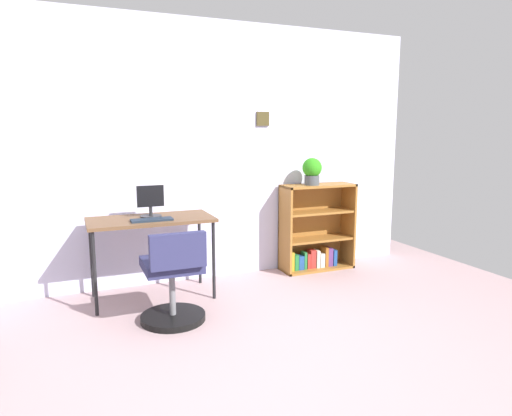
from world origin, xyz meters
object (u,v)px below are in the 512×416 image
Objects in this scene: monitor at (151,202)px; bookshelf_low at (315,232)px; desk at (151,225)px; keyboard at (152,220)px; office_chair at (173,282)px; potted_plant_on_shelf at (312,171)px.

monitor reaches higher than bookshelf_low.
keyboard is (-0.01, -0.13, 0.07)m from desk.
desk is at bearing -172.39° from bookshelf_low.
potted_plant_on_shelf is at bearing 25.76° from office_chair.
monitor reaches higher than desk.
desk is at bearing -103.05° from monitor.
office_chair reaches higher than desk.
bookshelf_low is at bearing 11.61° from keyboard.
potted_plant_on_shelf is at bearing 6.10° from desk.
keyboard is at bearing -97.92° from monitor.
bookshelf_low is at bearing 5.99° from monitor.
potted_plant_on_shelf is at bearing -144.87° from bookshelf_low.
bookshelf_low is at bearing 35.13° from potted_plant_on_shelf.
office_chair is at bearing -154.24° from potted_plant_on_shelf.
monitor is 0.87m from office_chair.
monitor is 0.99× the size of potted_plant_on_shelf.
keyboard is at bearing 97.74° from office_chair.
potted_plant_on_shelf is (1.76, 0.32, 0.34)m from keyboard.
monitor is (0.01, 0.05, 0.20)m from desk.
bookshelf_low reaches higher than office_chair.
desk is 1.16× the size of bookshelf_low.
desk is 3.83× the size of monitor.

